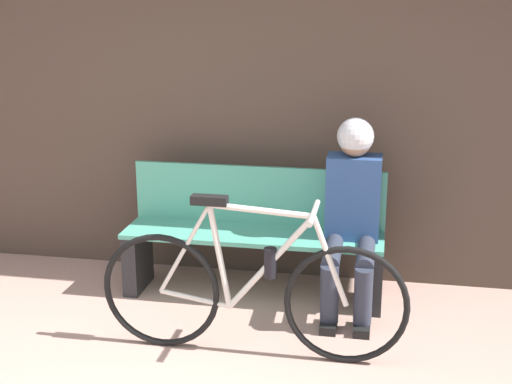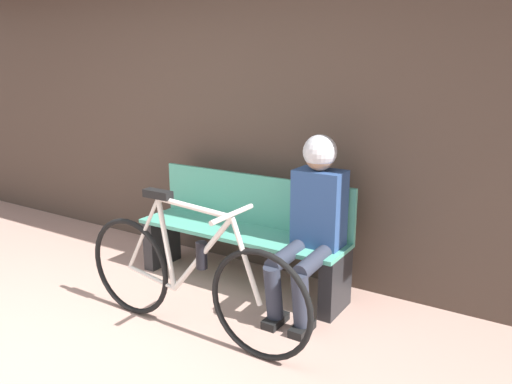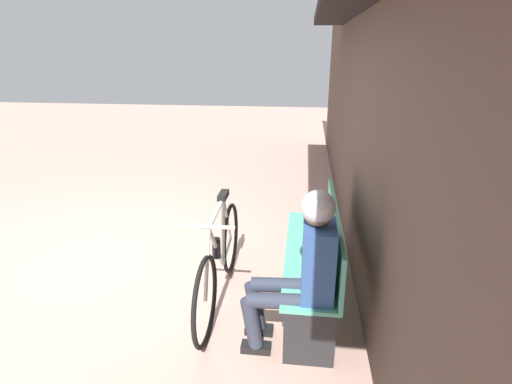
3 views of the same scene
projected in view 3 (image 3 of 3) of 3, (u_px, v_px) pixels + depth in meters
name	position (u px, v px, depth m)	size (l,w,h in m)	color
ground_plane	(117.00, 264.00, 4.13)	(24.00, 24.00, 0.00)	tan
storefront_wall	(374.00, 105.00, 3.29)	(12.00, 0.56, 3.20)	#4C3D33
park_bench_near	(316.00, 256.00, 3.45)	(1.71, 0.42, 0.85)	#51A88E
bicycle	(220.00, 261.00, 3.42)	(1.73, 0.40, 0.92)	black
person_seated	(303.00, 262.00, 2.76)	(0.34, 0.64, 1.24)	#2D3342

